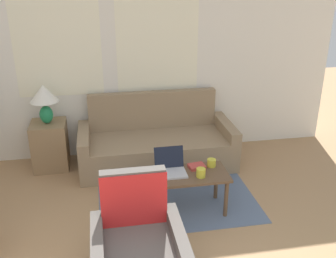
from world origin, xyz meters
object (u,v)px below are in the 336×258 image
Objects in this scene: cup_yellow at (201,173)px; couch at (156,145)px; laptop at (170,167)px; cup_navy at (211,163)px; armchair at (138,256)px; book_red at (197,166)px; coffee_table at (182,179)px; table_lamp at (44,97)px.

couch is at bearing 101.98° from cup_yellow.
cup_navy is at bearing 5.85° from laptop.
cup_navy is (0.93, 1.07, 0.23)m from armchair.
book_red is (0.30, 0.04, -0.04)m from laptop.
laptop is 1.69× the size of book_red.
armchair reaches higher than laptop.
couch is at bearing 104.31° from book_red.
armchair is at bearing -120.88° from coffee_table.
cup_navy is at bearing -67.58° from couch.
couch is 1.16m from laptop.
laptop is 0.47m from cup_navy.
table_lamp reaches higher than cup_yellow.
laptop is 3.26× the size of cup_navy.
cup_navy is at bearing -33.19° from table_lamp.
table_lamp is at bearing 138.35° from coffee_table.
laptop is (-0.02, -1.14, 0.25)m from couch.
laptop is (-0.11, 0.07, 0.12)m from coffee_table.
table_lamp reaches higher than book_red.
couch is 21.03× the size of cup_yellow.
couch is 1.21m from coffee_table.
table_lamp is 2.25m from cup_navy.
armchair reaches higher than couch.
couch is at bearing 77.42° from armchair.
laptop is at bearing -90.99° from couch.
laptop is at bearing -173.02° from book_red.
couch is 1.35m from cup_yellow.
armchair is 2.92× the size of laptop.
cup_navy is (0.36, 0.12, 0.10)m from coffee_table.
laptop reaches higher than coffee_table.
cup_yellow is (0.29, -0.16, -0.01)m from laptop.
cup_navy is 0.52× the size of book_red.
armchair is 9.56× the size of cup_yellow.
couch is at bearing 94.31° from coffee_table.
cup_navy is (0.45, -1.09, 0.24)m from couch.
table_lamp reaches higher than cup_navy.
cup_yellow is (0.27, -1.30, 0.24)m from couch.
cup_navy is 0.17m from book_red.
laptop is at bearing 65.72° from armchair.
book_red is (0.19, 0.10, 0.08)m from coffee_table.
cup_yellow is at bearing -40.24° from table_lamp.
coffee_table is (0.57, 0.96, 0.13)m from armchair.
laptop reaches higher than cup_navy.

